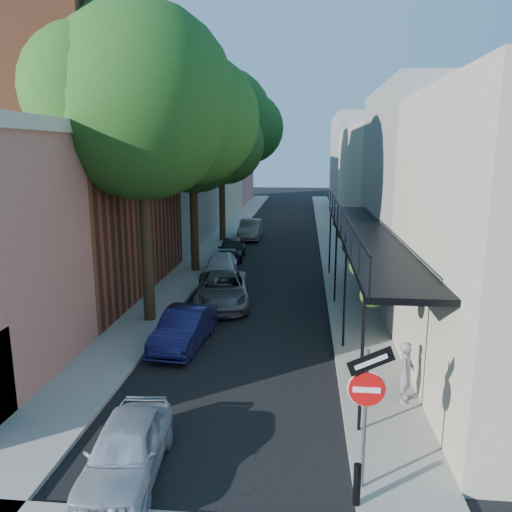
% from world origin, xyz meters
% --- Properties ---
extents(road_surface, '(6.00, 64.00, 0.01)m').
position_xyz_m(road_surface, '(0.00, 30.00, 0.01)').
color(road_surface, black).
rests_on(road_surface, ground).
extents(sidewalk_left, '(2.00, 64.00, 0.12)m').
position_xyz_m(sidewalk_left, '(-4.00, 30.00, 0.06)').
color(sidewalk_left, gray).
rests_on(sidewalk_left, ground).
extents(sidewalk_right, '(2.00, 64.00, 0.12)m').
position_xyz_m(sidewalk_right, '(4.00, 30.00, 0.06)').
color(sidewalk_right, gray).
rests_on(sidewalk_right, ground).
extents(buildings_left, '(10.10, 59.10, 12.00)m').
position_xyz_m(buildings_left, '(-9.30, 28.76, 4.94)').
color(buildings_left, tan).
rests_on(buildings_left, ground).
extents(buildings_right, '(9.80, 55.00, 10.00)m').
position_xyz_m(buildings_right, '(8.99, 29.49, 4.42)').
color(buildings_right, beige).
rests_on(buildings_right, ground).
extents(sign_post, '(0.89, 0.17, 2.99)m').
position_xyz_m(sign_post, '(3.16, 0.97, 2.04)').
color(sign_post, '#595B60').
rests_on(sign_post, ground).
extents(bollard, '(0.14, 0.14, 0.80)m').
position_xyz_m(bollard, '(3.00, 0.50, 0.52)').
color(bollard, black).
rests_on(bollard, sidewalk_right).
extents(oak_near, '(7.48, 6.80, 11.42)m').
position_xyz_m(oak_near, '(-3.37, 10.26, 7.88)').
color(oak_near, '#2F2213').
rests_on(oak_near, ground).
extents(oak_mid, '(6.60, 6.00, 10.20)m').
position_xyz_m(oak_mid, '(-3.42, 18.23, 7.06)').
color(oak_mid, '#2F2213').
rests_on(oak_mid, ground).
extents(oak_far, '(7.70, 7.00, 11.90)m').
position_xyz_m(oak_far, '(-3.35, 27.27, 8.26)').
color(oak_far, '#2F2213').
rests_on(oak_far, ground).
extents(parked_car_a, '(1.66, 3.58, 1.19)m').
position_xyz_m(parked_car_a, '(-1.46, 1.04, 0.59)').
color(parked_car_a, '#A4ABB6').
rests_on(parked_car_a, ground).
extents(parked_car_b, '(1.64, 3.88, 1.24)m').
position_xyz_m(parked_car_b, '(-1.94, 7.83, 0.62)').
color(parked_car_b, '#141440').
rests_on(parked_car_b, ground).
extents(parked_car_c, '(2.82, 5.01, 1.32)m').
position_xyz_m(parked_car_c, '(-1.40, 12.40, 0.66)').
color(parked_car_c, '#5B5D63').
rests_on(parked_car_c, ground).
extents(parked_car_d, '(1.89, 3.95, 1.11)m').
position_xyz_m(parked_car_d, '(-2.27, 17.26, 0.55)').
color(parked_car_d, white).
rests_on(parked_car_d, ground).
extents(parked_car_e, '(1.63, 3.76, 1.26)m').
position_xyz_m(parked_car_e, '(-2.33, 21.33, 0.63)').
color(parked_car_e, black).
rests_on(parked_car_e, ground).
extents(parked_car_f, '(1.49, 4.27, 1.41)m').
position_xyz_m(parked_car_f, '(-1.96, 28.36, 0.70)').
color(parked_car_f, gray).
rests_on(parked_car_f, ground).
extents(pedestrian, '(0.58, 0.68, 1.59)m').
position_xyz_m(pedestrian, '(4.60, 4.48, 0.92)').
color(pedestrian, slate).
rests_on(pedestrian, sidewalk_right).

